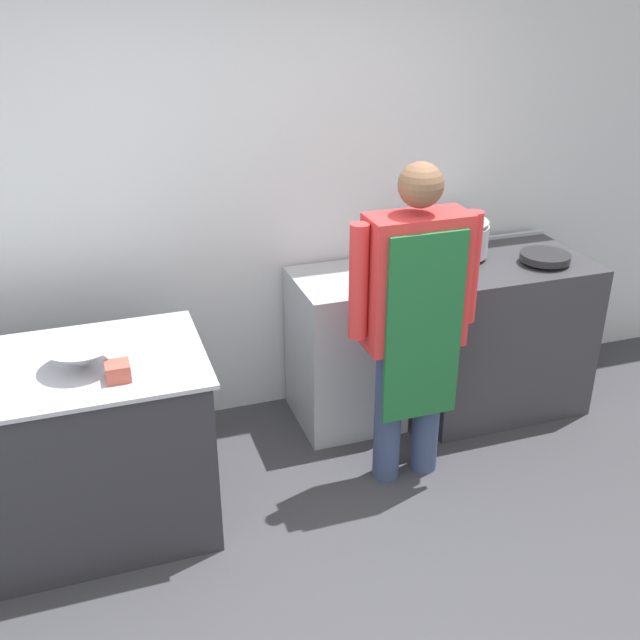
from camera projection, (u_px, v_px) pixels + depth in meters
ground_plane at (377, 621)px, 3.09m from camera, size 14.00×14.00×0.00m
wall_back at (256, 188)px, 4.08m from camera, size 8.00×0.05×2.70m
prep_counter at (63, 452)px, 3.41m from camera, size 1.34×0.78×0.89m
stove at (494, 332)px, 4.48m from camera, size 0.99×0.71×0.94m
fridge_unit at (346, 350)px, 4.30m from camera, size 0.57×0.57×0.89m
person_cook at (414, 310)px, 3.59m from camera, size 0.67×0.24×1.67m
mixing_bowl at (82, 356)px, 3.19m from camera, size 0.31×0.31×0.11m
plastic_tub at (118, 371)px, 3.10m from camera, size 0.10×0.10×0.08m
stock_pot at (459, 235)px, 4.26m from camera, size 0.33×0.33×0.23m
saute_pan at (545, 257)px, 4.21m from camera, size 0.28×0.28×0.04m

